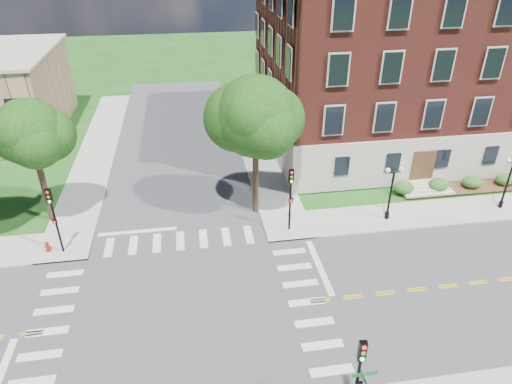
{
  "coord_description": "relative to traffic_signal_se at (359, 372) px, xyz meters",
  "views": [
    {
      "loc": [
        1.2,
        -18.97,
        18.84
      ],
      "look_at": [
        5.4,
        7.63,
        3.2
      ],
      "focal_mm": 32.0,
      "sensor_mm": 36.0,
      "label": 1
    }
  ],
  "objects": [
    {
      "name": "shrub_row",
      "position": [
        19.74,
        18.23,
        -3.19
      ],
      "size": [
        18.0,
        2.0,
        1.3
      ],
      "primitive_type": null,
      "color": "#25501A",
      "rests_on": "ground"
    },
    {
      "name": "stop_bar_east",
      "position": [
        1.54,
        10.43,
        -3.19
      ],
      "size": [
        0.4,
        5.5,
        0.0
      ],
      "primitive_type": "cube",
      "color": "silver",
      "rests_on": "ground"
    },
    {
      "name": "traffic_signal_ne",
      "position": [
        0.48,
        14.69,
        0.0
      ],
      "size": [
        0.35,
        0.39,
        4.8
      ],
      "color": "black",
      "rests_on": "ground"
    },
    {
      "name": "traffic_signal_nw",
      "position": [
        -14.98,
        14.49,
        0.0
      ],
      "size": [
        0.37,
        0.44,
        4.8
      ],
      "color": "black",
      "rests_on": "ground"
    },
    {
      "name": "twin_lamp_west",
      "position": [
        7.96,
        14.97,
        -0.66
      ],
      "size": [
        1.36,
        0.36,
        4.23
      ],
      "color": "black",
      "rests_on": "ground"
    },
    {
      "name": "sidewalk_ne",
      "position": [
        8.12,
        22.8,
        -3.13
      ],
      "size": [
        34.0,
        34.0,
        0.12
      ],
      "color": "#9E9B93",
      "rests_on": "ground"
    },
    {
      "name": "tree_d",
      "position": [
        -1.48,
        17.65,
        4.44
      ],
      "size": [
        5.71,
        5.71,
        10.39
      ],
      "color": "#2F2017",
      "rests_on": "ground"
    },
    {
      "name": "main_building",
      "position": [
        16.74,
        29.42,
        5.15
      ],
      "size": [
        30.6,
        22.4,
        16.5
      ],
      "color": "#B0AB9B",
      "rests_on": "ground"
    },
    {
      "name": "road_ew",
      "position": [
        -7.26,
        7.43,
        -3.18
      ],
      "size": [
        90.0,
        12.0,
        0.01
      ],
      "primitive_type": "cube",
      "color": "#3D3D3F",
      "rests_on": "ground"
    },
    {
      "name": "ground",
      "position": [
        -7.26,
        7.43,
        -3.19
      ],
      "size": [
        160.0,
        160.0,
        0.0
      ],
      "primitive_type": "plane",
      "color": "#1B4914",
      "rests_on": "ground"
    },
    {
      "name": "tree_c",
      "position": [
        -16.58,
        18.76,
        3.79
      ],
      "size": [
        4.59,
        4.59,
        9.2
      ],
      "color": "#2F2017",
      "rests_on": "ground"
    },
    {
      "name": "twin_lamp_east",
      "position": [
        17.26,
        15.06,
        -0.66
      ],
      "size": [
        1.36,
        0.36,
        4.23
      ],
      "color": "black",
      "rests_on": "ground"
    },
    {
      "name": "traffic_signal_se",
      "position": [
        0.0,
        0.0,
        0.0
      ],
      "size": [
        0.34,
        0.38,
        4.8
      ],
      "color": "black",
      "rests_on": "ground"
    },
    {
      "name": "crosswalk_east",
      "position": [
        -0.06,
        7.43,
        -3.19
      ],
      "size": [
        2.2,
        10.2,
        0.02
      ],
      "primitive_type": null,
      "color": "silver",
      "rests_on": "ground"
    },
    {
      "name": "fire_hydrant",
      "position": [
        -15.97,
        14.72,
        -2.72
      ],
      "size": [
        0.35,
        0.35,
        0.75
      ],
      "color": "#9D140C",
      "rests_on": "ground"
    },
    {
      "name": "road_ns",
      "position": [
        -7.26,
        7.43,
        -3.18
      ],
      "size": [
        12.0,
        90.0,
        0.01
      ],
      "primitive_type": "cube",
      "color": "#3D3D3F",
      "rests_on": "ground"
    }
  ]
}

